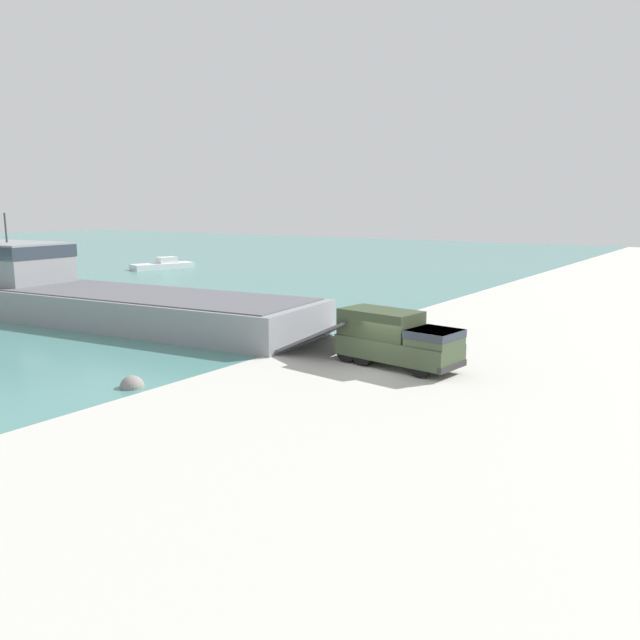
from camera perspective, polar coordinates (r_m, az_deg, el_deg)
The scene contains 9 objects.
ground_plane at distance 33.07m, azimuth 5.51°, elevation -4.64°, with size 240.00×240.00×0.00m, color #B7B5AD.
landing_craft at distance 51.48m, azimuth -20.83°, elevation 2.35°, with size 12.17×38.63×8.01m.
military_truck at distance 33.73m, azimuth 7.00°, elevation -1.70°, with size 3.28×7.08×2.98m.
soldier_on_ramp at distance 36.59m, azimuth 7.74°, elevation -1.52°, with size 0.33×0.48×1.83m.
moored_boat_b at distance 89.75m, azimuth -14.14°, elevation 4.91°, with size 8.97×5.14×1.61m.
shoreline_rock_a at distance 45.89m, azimuth 3.26°, elevation -0.38°, with size 0.78×0.78×0.78m, color gray.
shoreline_rock_b at distance 46.86m, azimuth 3.57°, elevation -0.16°, with size 1.26×1.26×1.26m, color gray.
shoreline_rock_c at distance 46.89m, azimuth 5.83°, elevation -0.19°, with size 0.73×0.73×0.73m, color gray.
shoreline_rock_d at distance 31.28m, azimuth -16.80°, elevation -5.92°, with size 1.16×1.16×1.16m, color gray.
Camera 1 is at (-27.85, -15.67, 8.51)m, focal length 35.00 mm.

